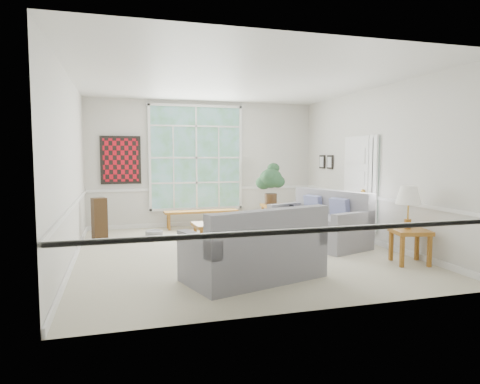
{
  "coord_description": "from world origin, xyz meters",
  "views": [
    {
      "loc": [
        -2.03,
        -7.21,
        1.73
      ],
      "look_at": [
        0.1,
        0.2,
        1.05
      ],
      "focal_mm": 32.0,
      "sensor_mm": 36.0,
      "label": 1
    }
  ],
  "objects_px": {
    "loveseat_right": "(318,218)",
    "coffee_table": "(224,234)",
    "end_table": "(275,216)",
    "loveseat_front": "(254,243)",
    "side_table": "(410,247)"
  },
  "relations": [
    {
      "from": "loveseat_right",
      "to": "coffee_table",
      "type": "relative_size",
      "value": 1.62
    },
    {
      "from": "loveseat_right",
      "to": "end_table",
      "type": "relative_size",
      "value": 3.34
    },
    {
      "from": "loveseat_front",
      "to": "side_table",
      "type": "distance_m",
      "value": 2.65
    },
    {
      "from": "end_table",
      "to": "side_table",
      "type": "height_order",
      "value": "end_table"
    },
    {
      "from": "end_table",
      "to": "side_table",
      "type": "bearing_deg",
      "value": -75.77
    },
    {
      "from": "loveseat_front",
      "to": "end_table",
      "type": "xyz_separation_m",
      "value": [
        1.71,
        3.72,
        -0.22
      ]
    },
    {
      "from": "loveseat_front",
      "to": "coffee_table",
      "type": "height_order",
      "value": "loveseat_front"
    },
    {
      "from": "coffee_table",
      "to": "side_table",
      "type": "bearing_deg",
      "value": -43.91
    },
    {
      "from": "loveseat_right",
      "to": "coffee_table",
      "type": "xyz_separation_m",
      "value": [
        -1.75,
        0.41,
        -0.3
      ]
    },
    {
      "from": "end_table",
      "to": "loveseat_right",
      "type": "bearing_deg",
      "value": -84.8
    },
    {
      "from": "coffee_table",
      "to": "side_table",
      "type": "distance_m",
      "value": 3.29
    },
    {
      "from": "loveseat_right",
      "to": "loveseat_front",
      "type": "xyz_separation_m",
      "value": [
        -1.89,
        -1.84,
        -0.01
      ]
    },
    {
      "from": "loveseat_right",
      "to": "end_table",
      "type": "bearing_deg",
      "value": 76.19
    },
    {
      "from": "coffee_table",
      "to": "side_table",
      "type": "relative_size",
      "value": 2.14
    },
    {
      "from": "loveseat_right",
      "to": "end_table",
      "type": "height_order",
      "value": "loveseat_right"
    }
  ]
}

